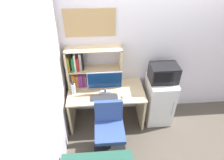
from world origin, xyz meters
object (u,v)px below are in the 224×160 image
Objects in this scene: hutch_bookshelf at (85,67)px; computer_mouse at (123,96)px; microwave at (164,73)px; mini_fridge at (159,100)px; wall_corkboard at (90,23)px; monitor at (105,82)px; desk_chair at (109,131)px; keyboard at (104,98)px; water_bottle at (73,89)px.

computer_mouse is at bearing -33.15° from hutch_bookshelf.
hutch_bookshelf is 1.33m from microwave.
mini_fridge is 1.83m from wall_corkboard.
microwave is (0.00, 0.00, 0.60)m from mini_fridge.
mini_fridge is at bearing 3.89° from monitor.
microwave is at bearing 32.15° from desk_chair.
wall_corkboard reaches higher than monitor.
keyboard is 1.07m from microwave.
water_bottle is 0.24× the size of desk_chair.
keyboard is 0.57× the size of wall_corkboard.
keyboard is 1.20m from wall_corkboard.
hutch_bookshelf is 0.44m from monitor.
computer_mouse is 0.10× the size of wall_corkboard.
microwave is at bearing 1.40° from water_bottle.
monitor is (0.32, -0.27, -0.12)m from hutch_bookshelf.
keyboard is 0.50× the size of mini_fridge.
water_bottle is at bearing -178.60° from microwave.
water_bottle is 0.47× the size of microwave.
hutch_bookshelf is 0.40m from water_bottle.
wall_corkboard reaches higher than hutch_bookshelf.
keyboard is at bearing -53.24° from hutch_bookshelf.
microwave is (0.70, 0.20, 0.29)m from computer_mouse.
monitor is at bearing 79.40° from keyboard.
desk_chair is (0.06, -0.40, -0.36)m from keyboard.
monitor reaches higher than water_bottle.
computer_mouse is 0.78m from microwave.
water_bottle is (-0.53, 0.03, -0.14)m from monitor.
keyboard is at bearing -100.60° from monitor.
computer_mouse is at bearing -46.68° from wall_corkboard.
water_bottle is (-0.50, 0.16, 0.09)m from keyboard.
microwave is at bearing 89.73° from mini_fridge.
hutch_bookshelf is 1.13m from desk_chair.
hutch_bookshelf is 1.17× the size of wall_corkboard.
microwave is at bearing 11.12° from keyboard.
water_bottle is 0.24× the size of mini_fridge.
microwave is at bearing 15.67° from computer_mouse.
microwave is 0.59× the size of wall_corkboard.
desk_chair is at bearing -81.86° from keyboard.
computer_mouse is 0.18× the size of microwave.
keyboard is (0.30, -0.40, -0.35)m from hutch_bookshelf.
computer_mouse is at bearing -11.10° from water_bottle.
monitor is 0.95m from wall_corkboard.
hutch_bookshelf is 0.80m from computer_mouse.
desk_chair is at bearing -76.08° from wall_corkboard.
monitor reaches higher than computer_mouse.
monitor is 0.38m from computer_mouse.
wall_corkboard is at bearing 133.32° from computer_mouse.
hutch_bookshelf reaches higher than desk_chair.
hutch_bookshelf reaches higher than microwave.
monitor is 2.63× the size of water_bottle.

